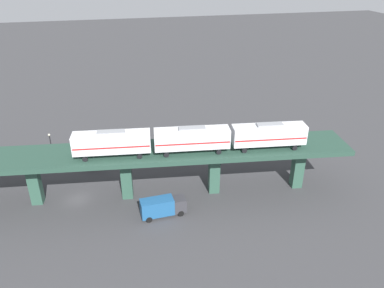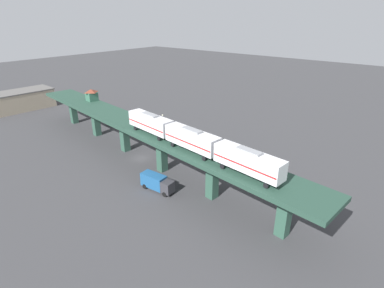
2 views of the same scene
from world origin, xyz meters
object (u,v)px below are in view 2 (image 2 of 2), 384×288
(street_car_green, at_px, (114,122))
(delivery_truck, at_px, (157,182))
(subway_train, at_px, (192,139))
(street_lamp, at_px, (163,124))
(street_car_red, at_px, (228,161))
(warehouse_building, at_px, (11,102))
(signal_hut, at_px, (92,95))
(street_car_black, at_px, (179,144))

(street_car_green, relative_size, delivery_truck, 0.62)
(subway_train, height_order, street_lamp, subway_train)
(street_car_green, distance_m, street_car_red, 42.71)
(subway_train, xyz_separation_m, warehouse_building, (0.05, 84.39, -7.90))
(street_car_green, xyz_separation_m, street_car_red, (0.03, -42.71, 0.00))
(signal_hut, xyz_separation_m, street_car_red, (5.31, -44.81, -9.63))
(street_car_red, bearing_deg, street_car_black, 89.24)
(delivery_truck, relative_size, street_lamp, 1.06)
(street_car_black, xyz_separation_m, delivery_truck, (-18.39, -10.47, 0.82))
(street_lamp, xyz_separation_m, warehouse_building, (-16.50, 60.19, -0.70))
(subway_train, xyz_separation_m, signal_hut, (8.91, 45.76, -0.74))
(street_car_black, distance_m, delivery_truck, 21.18)
(subway_train, relative_size, street_car_black, 8.41)
(signal_hut, xyz_separation_m, street_lamp, (7.64, -21.55, -6.46))
(street_lamp, bearing_deg, street_car_green, 96.92)
(delivery_truck, bearing_deg, street_car_red, -14.67)
(street_car_green, xyz_separation_m, delivery_truck, (-18.16, -37.94, 0.82))
(signal_hut, relative_size, street_car_black, 0.80)
(signal_hut, relative_size, street_car_green, 0.78)
(street_car_green, bearing_deg, subway_train, -108.01)
(street_lamp, bearing_deg, signal_hut, 109.51)
(signal_hut, distance_m, delivery_truck, 42.98)
(signal_hut, bearing_deg, warehouse_building, 102.92)
(signal_hut, distance_m, street_car_black, 31.59)
(street_car_red, bearing_deg, warehouse_building, 99.64)
(street_car_red, xyz_separation_m, delivery_truck, (-18.19, 4.76, 0.82))
(delivery_truck, bearing_deg, subway_train, -55.21)
(street_lamp, bearing_deg, subway_train, -124.37)
(street_car_red, distance_m, delivery_truck, 18.82)
(street_car_black, bearing_deg, street_car_red, -90.76)
(subway_train, relative_size, delivery_truck, 5.08)
(subway_train, distance_m, delivery_truck, 11.81)
(signal_hut, bearing_deg, delivery_truck, -107.83)
(subway_train, distance_m, signal_hut, 46.62)
(street_car_black, relative_size, warehouse_building, 0.15)
(signal_hut, height_order, street_car_green, signal_hut)
(subway_train, xyz_separation_m, street_car_green, (14.19, 43.66, -10.37))
(street_car_black, xyz_separation_m, street_lamp, (2.12, 8.02, 3.17))
(subway_train, distance_m, street_lamp, 30.19)
(warehouse_building, bearing_deg, street_lamp, -74.67)
(subway_train, height_order, street_car_black, subway_train)
(street_car_black, distance_m, street_lamp, 8.88)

